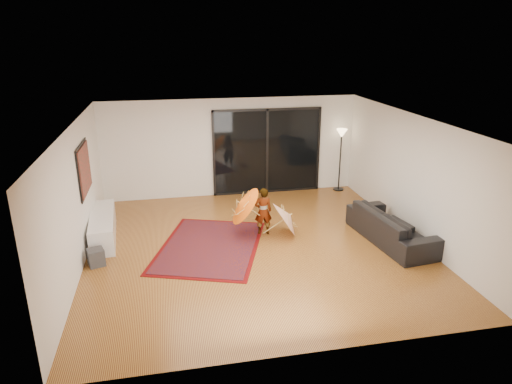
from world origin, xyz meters
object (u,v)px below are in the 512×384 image
object	(u,v)px
media_console	(103,227)
ottoman	(389,232)
sofa	(391,226)
child	(263,211)

from	to	relation	value
media_console	ottoman	distance (m)	6.33
sofa	ottoman	xyz separation A→B (m)	(-0.03, 0.01, -0.14)
media_console	sofa	world-z (taller)	sofa
ottoman	sofa	bearing A→B (deg)	-24.08
sofa	child	size ratio (longest dim) A/B	2.17
ottoman	child	size ratio (longest dim) A/B	0.67
sofa	child	xyz separation A→B (m)	(-2.67, 0.94, 0.20)
media_console	ottoman	xyz separation A→B (m)	(6.17, -1.38, -0.07)
media_console	sofa	bearing A→B (deg)	-17.00
ottoman	child	bearing A→B (deg)	160.68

